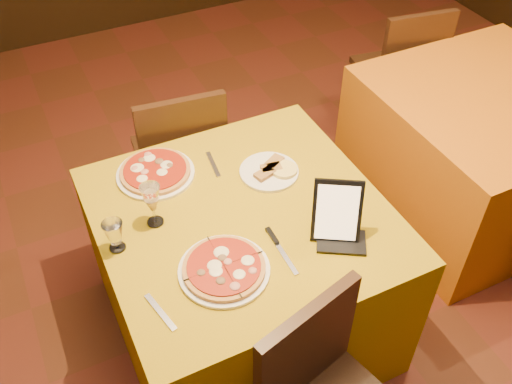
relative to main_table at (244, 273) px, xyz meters
name	(u,v)px	position (x,y,z in m)	size (l,w,h in m)	color
floor	(320,364)	(0.21, -0.35, -0.38)	(6.00, 7.00, 0.01)	#5E2D19
main_table	(244,273)	(0.00, 0.00, 0.00)	(1.10, 1.10, 0.75)	#AB8A0A
side_table	(478,152)	(1.49, 0.20, 0.00)	(1.10, 1.10, 0.75)	#C1640C
chair_main_far	(179,154)	(0.00, 0.79, 0.08)	(0.39, 0.39, 0.91)	black
chair_side_far	(394,70)	(1.49, 0.98, 0.08)	(0.37, 0.37, 0.91)	black
pizza_near	(224,269)	(-0.18, -0.23, 0.39)	(0.33, 0.33, 0.03)	white
pizza_far	(155,172)	(-0.23, 0.36, 0.39)	(0.33, 0.33, 0.03)	white
cutlet_dish	(269,171)	(0.20, 0.16, 0.39)	(0.25, 0.25, 0.03)	white
wine_glass	(152,205)	(-0.32, 0.10, 0.47)	(0.07, 0.07, 0.19)	#FBD58F
water_glass	(115,236)	(-0.49, 0.04, 0.44)	(0.06, 0.06, 0.13)	silver
tablet	(337,211)	(0.27, -0.25, 0.49)	(0.18, 0.02, 0.24)	black
knife	(282,253)	(0.05, -0.25, 0.38)	(0.22, 0.02, 0.01)	#B7B6BE
fork_near	(160,312)	(-0.44, -0.30, 0.38)	(0.18, 0.02, 0.01)	silver
fork_far	(213,164)	(0.01, 0.31, 0.38)	(0.17, 0.02, 0.01)	#B0B0B7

